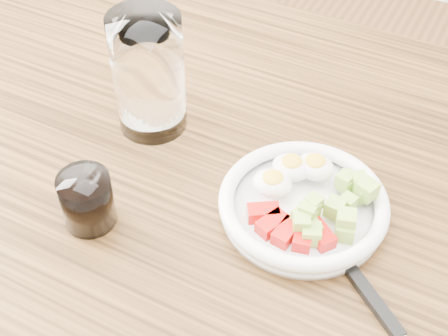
# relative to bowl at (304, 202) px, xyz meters

# --- Properties ---
(dining_table) EXTENTS (1.50, 0.90, 0.77)m
(dining_table) POSITION_rel_bowl_xyz_m (-0.10, -0.01, -0.12)
(dining_table) COLOR brown
(dining_table) RESTS_ON ground
(bowl) EXTENTS (0.21, 0.21, 0.05)m
(bowl) POSITION_rel_bowl_xyz_m (0.00, 0.00, 0.00)
(bowl) COLOR white
(bowl) RESTS_ON dining_table
(fork) EXTENTS (0.18, 0.15, 0.01)m
(fork) POSITION_rel_bowl_xyz_m (0.14, -0.10, -0.01)
(fork) COLOR black
(fork) RESTS_ON dining_table
(water_glass) EXTENTS (0.10, 0.10, 0.17)m
(water_glass) POSITION_rel_bowl_xyz_m (-0.25, 0.06, 0.07)
(water_glass) COLOR white
(water_glass) RESTS_ON dining_table
(coffee_glass) EXTENTS (0.06, 0.06, 0.07)m
(coffee_glass) POSITION_rel_bowl_xyz_m (-0.22, -0.13, 0.02)
(coffee_glass) COLOR white
(coffee_glass) RESTS_ON dining_table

